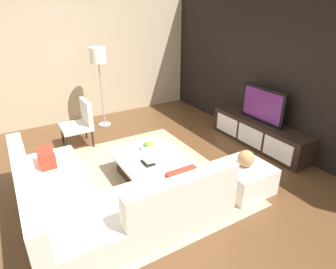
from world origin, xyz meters
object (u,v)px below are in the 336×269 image
floor_lamp (98,60)px  decorative_ball (246,158)px  media_console (259,133)px  fruit_bowl (149,146)px  accent_chair_near (81,121)px  television (263,105)px  book_stack (148,161)px  coffee_table (149,165)px  ottoman (244,178)px  sectional_couch (99,202)px

floor_lamp → decorative_ball: (3.40, 0.93, -0.93)m
media_console → fruit_bowl: 2.23m
accent_chair_near → decorative_ball: size_ratio=3.63×
television → decorative_ball: television is taller
media_console → accent_chair_near: 3.40m
fruit_bowl → book_stack: 0.46m
coffee_table → ottoman: ottoman is taller
sectional_couch → book_stack: 0.95m
accent_chair_near → decorative_ball: (2.69, 1.61, 0.03)m
ottoman → book_stack: book_stack is taller
media_console → coffee_table: size_ratio=2.02×
coffee_table → decorative_ball: (1.01, 1.03, 0.32)m
sectional_couch → floor_lamp: 3.38m
decorative_ball → book_stack: (-0.79, -1.15, -0.10)m
coffee_table → accent_chair_near: accent_chair_near is taller
media_console → fruit_bowl: (-0.28, -2.20, 0.18)m
television → sectional_couch: size_ratio=0.42×
sectional_couch → ottoman: (0.42, 2.02, -0.09)m
fruit_bowl → accent_chair_near: bearing=-155.4°
media_console → coffee_table: media_console is taller
television → sectional_couch: 3.37m
coffee_table → decorative_ball: decorative_ball is taller
book_stack → decorative_ball: bearing=55.3°
ottoman → decorative_ball: bearing=0.0°
decorative_ball → ottoman: bearing=0.0°
media_console → decorative_ball: (0.91, -1.27, 0.27)m
ottoman → book_stack: size_ratio=3.09×
television → coffee_table: (-0.10, -2.30, -0.62)m
television → ottoman: size_ratio=1.37×
media_console → accent_chair_near: (-1.77, -2.89, 0.24)m
book_stack → ottoman: bearing=55.3°
floor_lamp → fruit_bowl: floor_lamp is taller
television → coffee_table: television is taller
television → fruit_bowl: size_ratio=3.43×
book_stack → coffee_table: bearing=150.7°
sectional_couch → book_stack: bearing=113.2°
ottoman → book_stack: 1.41m
sectional_couch → fruit_bowl: sectional_couch is taller
accent_chair_near → floor_lamp: 1.38m
decorative_ball → book_stack: decorative_ball is taller
media_console → floor_lamp: size_ratio=1.22×
accent_chair_near → ottoman: 3.15m
media_console → fruit_bowl: fruit_bowl is taller
fruit_bowl → decorative_ball: decorative_ball is taller
television → accent_chair_near: (-1.77, -2.89, -0.34)m
coffee_table → floor_lamp: (-2.39, 0.09, 1.25)m
floor_lamp → coffee_table: bearing=-2.2°
coffee_table → fruit_bowl: size_ratio=3.68×
media_console → accent_chair_near: size_ratio=2.40×
fruit_bowl → floor_lamp: bearing=-179.9°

